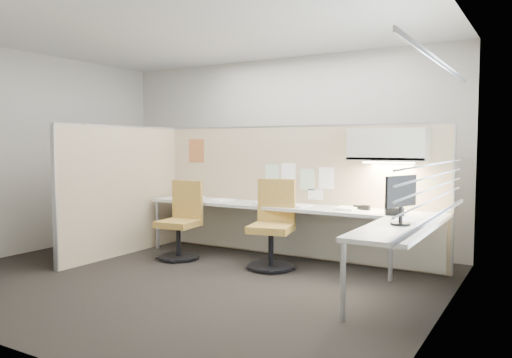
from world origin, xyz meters
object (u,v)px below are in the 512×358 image
Objects in this scene: chair_left at (181,223)px; phone at (394,210)px; monitor at (401,197)px; desk at (303,218)px; chair_right at (273,227)px.

chair_left is 3.88× the size of phone.
chair_left is 2.11× the size of monitor.
chair_right is at bearing -141.18° from desk.
monitor is (2.96, -0.29, 0.53)m from chair_left.
phone reaches higher than desk.
desk is at bearing 26.57° from chair_right.
chair_right reaches higher than chair_left.
desk is 1.13m from phone.
monitor is at bearing -89.23° from phone.
chair_right is at bearing 1.91° from chair_left.
monitor reaches higher than chair_right.
phone is (1.41, 0.23, 0.28)m from chair_right.
chair_right reaches higher than phone.
phone is at bearing -0.44° from desk.
monitor is (1.67, -0.45, 0.51)m from chair_right.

